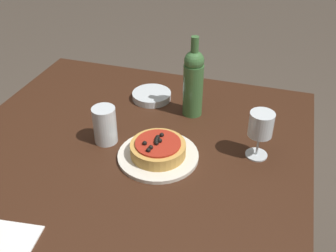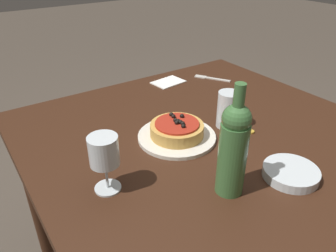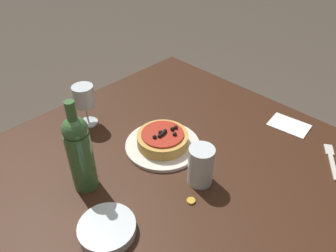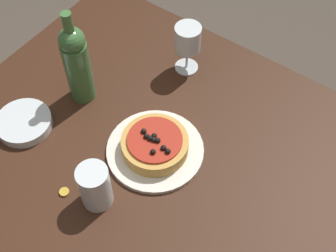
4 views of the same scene
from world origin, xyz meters
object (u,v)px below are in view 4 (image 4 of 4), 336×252
at_px(dinner_plate, 155,150).
at_px(wine_glass, 188,40).
at_px(dining_table, 127,193).
at_px(side_bowl, 24,123).
at_px(water_cup, 95,186).
at_px(bottle_cap, 64,192).
at_px(pizza, 155,144).
at_px(wine_bottle, 77,62).

bearing_deg(dinner_plate, wine_glass, -161.03).
xyz_separation_m(dining_table, side_bowl, (0.04, -0.31, 0.10)).
distance_m(water_cup, side_bowl, 0.31).
xyz_separation_m(dinner_plate, bottle_cap, (0.22, -0.11, -0.00)).
bearing_deg(dinner_plate, side_bowl, -67.64).
distance_m(wine_glass, side_bowl, 0.49).
relative_size(wine_glass, water_cup, 1.25).
distance_m(dining_table, water_cup, 0.18).
bearing_deg(bottle_cap, pizza, 154.03).
relative_size(dining_table, wine_bottle, 3.85).
distance_m(dining_table, pizza, 0.16).
relative_size(dinner_plate, bottle_cap, 10.31).
relative_size(dinner_plate, water_cup, 2.01).
xyz_separation_m(wine_glass, wine_bottle, (0.25, -0.18, 0.02)).
relative_size(water_cup, bottle_cap, 5.12).
bearing_deg(side_bowl, wine_bottle, 162.50).
distance_m(dinner_plate, side_bowl, 0.36).
bearing_deg(dining_table, wine_bottle, -118.22).
relative_size(wine_bottle, bottle_cap, 12.03).
height_order(pizza, side_bowl, pizza).
bearing_deg(wine_glass, water_cup, 8.12).
height_order(dining_table, water_cup, water_cup).
distance_m(dining_table, bottle_cap, 0.18).
bearing_deg(side_bowl, wine_glass, 151.31).
bearing_deg(pizza, dining_table, -11.24).
xyz_separation_m(dinner_plate, wine_bottle, (-0.04, -0.27, 0.12)).
distance_m(wine_glass, water_cup, 0.48).
height_order(wine_bottle, bottle_cap, wine_bottle).
xyz_separation_m(dinner_plate, side_bowl, (0.14, -0.33, 0.01)).
height_order(pizza, bottle_cap, pizza).
distance_m(pizza, bottle_cap, 0.25).
bearing_deg(side_bowl, water_cup, 80.20).
distance_m(wine_glass, wine_bottle, 0.31).
bearing_deg(wine_bottle, dinner_plate, 82.35).
bearing_deg(water_cup, side_bowl, -99.80).
xyz_separation_m(pizza, side_bowl, (0.14, -0.33, -0.02)).
relative_size(dining_table, bottle_cap, 46.37).
bearing_deg(water_cup, bottle_cap, -65.84).
height_order(dining_table, side_bowl, side_bowl).
distance_m(side_bowl, bottle_cap, 0.24).
distance_m(pizza, wine_bottle, 0.29).
xyz_separation_m(wine_glass, water_cup, (0.47, 0.07, -0.05)).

